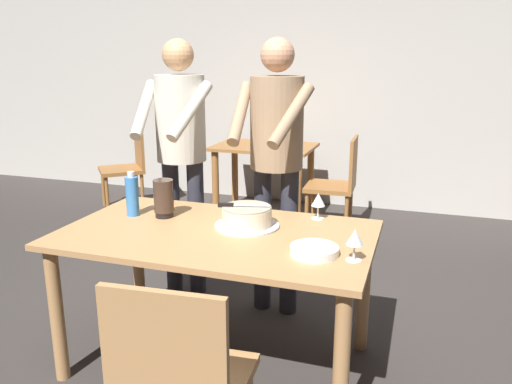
# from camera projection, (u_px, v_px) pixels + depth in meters

# --- Properties ---
(ground_plane) EXTENTS (14.00, 14.00, 0.00)m
(ground_plane) POSITION_uv_depth(u_px,v_px,m) (219.00, 362.00, 2.78)
(ground_plane) COLOR #383330
(back_wall) EXTENTS (10.00, 0.12, 2.70)m
(back_wall) POSITION_uv_depth(u_px,v_px,m) (334.00, 81.00, 5.45)
(back_wall) COLOR #BCB7AD
(back_wall) RESTS_ON ground_plane
(main_dining_table) EXTENTS (1.58, 0.92, 0.75)m
(main_dining_table) POSITION_uv_depth(u_px,v_px,m) (217.00, 251.00, 2.61)
(main_dining_table) COLOR tan
(main_dining_table) RESTS_ON ground_plane
(cake_on_platter) EXTENTS (0.34, 0.34, 0.11)m
(cake_on_platter) POSITION_uv_depth(u_px,v_px,m) (247.00, 217.00, 2.65)
(cake_on_platter) COLOR silver
(cake_on_platter) RESTS_ON main_dining_table
(cake_knife) EXTENTS (0.27, 0.09, 0.02)m
(cake_knife) POSITION_uv_depth(u_px,v_px,m) (233.00, 205.00, 2.64)
(cake_knife) COLOR silver
(cake_knife) RESTS_ON cake_on_platter
(plate_stack) EXTENTS (0.22, 0.22, 0.04)m
(plate_stack) POSITION_uv_depth(u_px,v_px,m) (314.00, 251.00, 2.28)
(plate_stack) COLOR white
(plate_stack) RESTS_ON main_dining_table
(wine_glass_near) EXTENTS (0.08, 0.08, 0.14)m
(wine_glass_near) POSITION_uv_depth(u_px,v_px,m) (355.00, 238.00, 2.19)
(wine_glass_near) COLOR silver
(wine_glass_near) RESTS_ON main_dining_table
(wine_glass_far) EXTENTS (0.08, 0.08, 0.14)m
(wine_glass_far) POSITION_uv_depth(u_px,v_px,m) (318.00, 201.00, 2.77)
(wine_glass_far) COLOR silver
(wine_glass_far) RESTS_ON main_dining_table
(water_bottle) EXTENTS (0.07, 0.07, 0.25)m
(water_bottle) POSITION_uv_depth(u_px,v_px,m) (132.00, 195.00, 2.82)
(water_bottle) COLOR #387AC6
(water_bottle) RESTS_ON main_dining_table
(hurricane_lamp) EXTENTS (0.11, 0.11, 0.21)m
(hurricane_lamp) POSITION_uv_depth(u_px,v_px,m) (164.00, 198.00, 2.80)
(hurricane_lamp) COLOR black
(hurricane_lamp) RESTS_ON main_dining_table
(person_cutting_cake) EXTENTS (0.47, 0.56, 1.72)m
(person_cutting_cake) POSITION_uv_depth(u_px,v_px,m) (276.00, 148.00, 3.08)
(person_cutting_cake) COLOR #2D2D38
(person_cutting_cake) RESTS_ON ground_plane
(person_standing_beside) EXTENTS (0.47, 0.55, 1.72)m
(person_standing_beside) POSITION_uv_depth(u_px,v_px,m) (181.00, 142.00, 3.31)
(person_standing_beside) COLOR #2D2D38
(person_standing_beside) RESTS_ON ground_plane
(chair_near_side) EXTENTS (0.47, 0.47, 0.90)m
(chair_near_side) POSITION_uv_depth(u_px,v_px,m) (181.00, 380.00, 1.82)
(chair_near_side) COLOR tan
(chair_near_side) RESTS_ON ground_plane
(background_table) EXTENTS (1.00, 0.70, 0.74)m
(background_table) POSITION_uv_depth(u_px,v_px,m) (264.00, 161.00, 5.19)
(background_table) COLOR #9E6633
(background_table) RESTS_ON ground_plane
(background_chair_1) EXTENTS (0.46, 0.46, 0.90)m
(background_chair_1) POSITION_uv_depth(u_px,v_px,m) (338.00, 181.00, 4.72)
(background_chair_1) COLOR #9E6633
(background_chair_1) RESTS_ON ground_plane
(background_chair_2) EXTENTS (0.62, 0.62, 0.90)m
(background_chair_2) POSITION_uv_depth(u_px,v_px,m) (128.00, 164.00, 5.48)
(background_chair_2) COLOR #9E6633
(background_chair_2) RESTS_ON ground_plane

